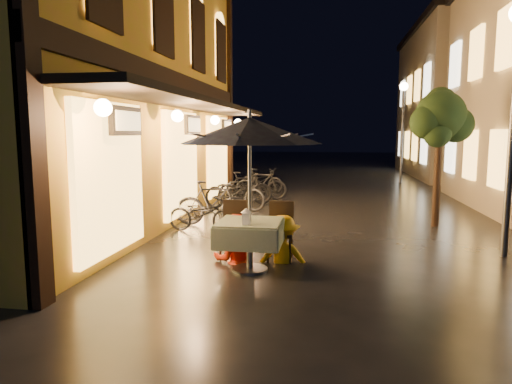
% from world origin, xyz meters
% --- Properties ---
extents(ground, '(90.00, 90.00, 0.00)m').
position_xyz_m(ground, '(0.00, 0.00, 0.00)').
color(ground, black).
rests_on(ground, ground).
extents(west_building, '(5.90, 11.40, 7.40)m').
position_xyz_m(west_building, '(-5.72, 4.00, 3.71)').
color(west_building, gold).
rests_on(west_building, ground).
extents(east_building_far, '(7.30, 10.30, 7.30)m').
position_xyz_m(east_building_far, '(7.49, 18.00, 3.66)').
color(east_building_far, tan).
rests_on(east_building_far, ground).
extents(street_tree, '(1.43, 1.20, 3.15)m').
position_xyz_m(street_tree, '(2.41, 4.51, 2.42)').
color(street_tree, black).
rests_on(street_tree, ground).
extents(streetlamp_far, '(0.36, 0.36, 4.23)m').
position_xyz_m(streetlamp_far, '(3.00, 14.00, 2.92)').
color(streetlamp_far, '#59595E').
rests_on(streetlamp_far, ground).
extents(cafe_table, '(0.99, 0.99, 0.78)m').
position_xyz_m(cafe_table, '(-1.19, 0.50, 0.59)').
color(cafe_table, '#59595E').
rests_on(cafe_table, ground).
extents(patio_umbrella, '(2.17, 2.17, 2.46)m').
position_xyz_m(patio_umbrella, '(-1.19, 0.50, 2.15)').
color(patio_umbrella, '#59595E').
rests_on(patio_umbrella, ground).
extents(cafe_chair_left, '(0.42, 0.42, 0.97)m').
position_xyz_m(cafe_chair_left, '(-1.59, 1.24, 0.54)').
color(cafe_chair_left, black).
rests_on(cafe_chair_left, ground).
extents(cafe_chair_right, '(0.42, 0.42, 0.97)m').
position_xyz_m(cafe_chair_right, '(-0.79, 1.24, 0.54)').
color(cafe_chair_right, black).
rests_on(cafe_chair_right, ground).
extents(table_lantern, '(0.16, 0.16, 0.25)m').
position_xyz_m(table_lantern, '(-1.19, 0.21, 0.92)').
color(table_lantern, white).
rests_on(table_lantern, cafe_table).
extents(person_orange, '(0.86, 0.73, 1.55)m').
position_xyz_m(person_orange, '(-1.52, 1.00, 0.77)').
color(person_orange, red).
rests_on(person_orange, ground).
extents(person_yellow, '(1.03, 0.66, 1.51)m').
position_xyz_m(person_yellow, '(-0.74, 1.09, 0.75)').
color(person_yellow, '#FAAE08').
rests_on(person_yellow, ground).
extents(bicycle_0, '(1.56, 0.67, 0.79)m').
position_xyz_m(bicycle_0, '(-2.69, 3.06, 0.40)').
color(bicycle_0, black).
rests_on(bicycle_0, ground).
extents(bicycle_1, '(1.77, 0.88, 1.03)m').
position_xyz_m(bicycle_1, '(-2.65, 3.85, 0.51)').
color(bicycle_1, black).
rests_on(bicycle_1, ground).
extents(bicycle_2, '(1.95, 1.09, 0.97)m').
position_xyz_m(bicycle_2, '(-2.58, 5.98, 0.48)').
color(bicycle_2, black).
rests_on(bicycle_2, ground).
extents(bicycle_3, '(1.68, 0.87, 0.97)m').
position_xyz_m(bicycle_3, '(-2.47, 6.96, 0.49)').
color(bicycle_3, black).
rests_on(bicycle_3, ground).
extents(bicycle_4, '(1.71, 0.76, 0.87)m').
position_xyz_m(bicycle_4, '(-2.69, 7.38, 0.43)').
color(bicycle_4, black).
rests_on(bicycle_4, ground).
extents(bicycle_5, '(1.66, 0.48, 0.99)m').
position_xyz_m(bicycle_5, '(-2.15, 7.98, 0.50)').
color(bicycle_5, black).
rests_on(bicycle_5, ground).
extents(bicycle_6, '(1.74, 1.02, 0.86)m').
position_xyz_m(bicycle_6, '(-2.42, 9.95, 0.43)').
color(bicycle_6, black).
rests_on(bicycle_6, ground).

